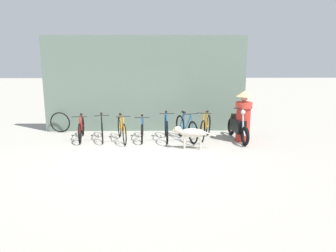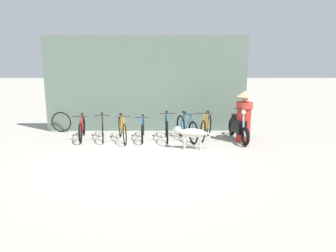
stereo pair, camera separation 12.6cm
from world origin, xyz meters
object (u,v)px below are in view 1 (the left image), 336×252
Objects in this scene: bicycle_2 at (122,130)px; bicycle_6 at (206,127)px; bicycle_1 at (102,128)px; stray_dog at (190,133)px; bicycle_5 at (186,128)px; bicycle_4 at (166,128)px; motorcycle at (238,127)px; bicycle_0 at (81,129)px; person_in_robes at (243,115)px; bicycle_3 at (142,129)px; spare_tire_left at (60,122)px.

bicycle_6 is (2.70, 0.21, 0.01)m from bicycle_2.
bicycle_1 is 1.33× the size of stray_dog.
bicycle_5 is at bearing 77.30° from bicycle_2.
stray_dog is (2.10, -0.94, 0.10)m from bicycle_2.
motorcycle is (2.30, -0.06, 0.05)m from bicycle_4.
bicycle_1 is 0.86× the size of motorcycle.
person_in_robes is (5.17, -0.33, 0.50)m from bicycle_0.
bicycle_0 is 3.62m from stray_dog.
bicycle_3 is 2.27× the size of spare_tire_left.
person_in_robes reaches higher than bicycle_1.
bicycle_5 is 1.66m from motorcycle.
bicycle_3 is 3.25m from person_in_robes.
bicycle_3 is 2.06m from bicycle_6.
bicycle_0 is 0.98× the size of bicycle_4.
bicycle_0 is at bearing -113.96° from bicycle_2.
motorcycle is 1.20× the size of person_in_robes.
bicycle_2 is 2.37× the size of spare_tire_left.
bicycle_2 is at bearing -76.81° from bicycle_3.
bicycle_3 is at bearing -18.74° from spare_tire_left.
bicycle_2 is (0.66, -0.20, 0.01)m from bicycle_1.
motorcycle reaches higher than bicycle_6.
bicycle_5 is 2.33× the size of spare_tire_left.
motorcycle reaches higher than bicycle_2.
bicycle_2 is 1.37× the size of stray_dog.
bicycle_4 is 1.29m from bicycle_6.
spare_tire_left reaches higher than stray_dog.
bicycle_2 is 3.72m from motorcycle.
bicycle_1 is at bearing -13.75° from person_in_robes.
person_in_robes is at bearing 77.73° from bicycle_0.
bicycle_1 is 0.69m from bicycle_2.
bicycle_2 is 0.99× the size of bicycle_4.
bicycle_2 is at bearing -88.01° from bicycle_4.
bicycle_0 reaches higher than bicycle_3.
bicycle_0 is at bearing -10.67° from stray_dog.
bicycle_5 is at bearing -80.12° from stray_dog.
bicycle_3 is 0.97× the size of bicycle_5.
person_in_robes is at bearing 82.26° from bicycle_3.
bicycle_1 is at bearing -94.80° from bicycle_4.
bicycle_1 reaches higher than stray_dog.
bicycle_2 is at bearing 72.48° from bicycle_0.
person_in_robes is at bearing -146.85° from stray_dog.
bicycle_3 is (1.30, -0.03, -0.03)m from bicycle_1.
person_in_robes is at bearing 73.14° from bicycle_2.
stray_dog is 4.89m from spare_tire_left.
bicycle_0 is 1.03× the size of bicycle_1.
bicycle_2 reaches higher than stray_dog.
person_in_robes is at bearing 82.95° from bicycle_4.
bicycle_6 is 1.27m from person_in_robes.
bicycle_2 is 1.02× the size of bicycle_5.
bicycle_3 is (0.64, 0.18, -0.04)m from bicycle_2.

